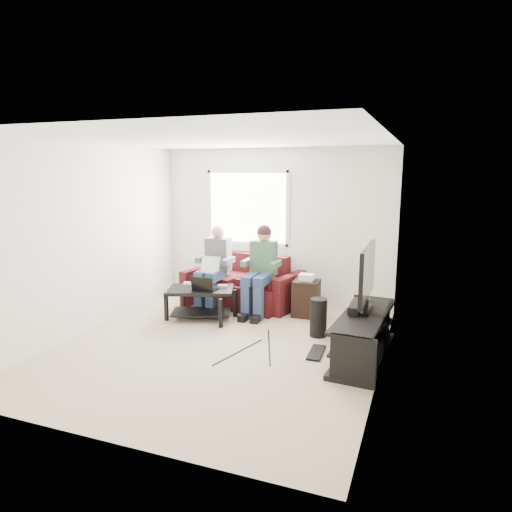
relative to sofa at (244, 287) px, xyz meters
The scene contains 26 objects.
floor 1.89m from the sofa, 77.56° to the right, with size 4.50×4.50×0.00m, color #B8AF8F.
ceiling 2.95m from the sofa, 77.56° to the right, with size 4.50×4.50×0.00m, color white.
wall_back 1.15m from the sofa, 47.13° to the left, with size 4.50×4.50×0.00m, color silver.
wall_front 4.21m from the sofa, 84.37° to the right, with size 4.50×4.50×0.00m, color silver.
wall_left 2.62m from the sofa, 131.33° to the right, with size 4.50×4.50×0.00m, color silver.
wall_right 3.17m from the sofa, 37.13° to the right, with size 4.50×4.50×0.00m, color silver.
window 1.36m from the sofa, 103.45° to the left, with size 1.48×0.04×1.28m.
sofa is the anchor object (origin of this frame).
person_left 0.66m from the sofa, 142.41° to the right, with size 0.40×0.70×1.34m.
person_right 0.69m from the sofa, 35.76° to the right, with size 0.40×0.71×1.39m.
laptop_silver 0.77m from the sofa, 127.15° to the right, with size 0.32×0.22×0.24m, color silver, non-canonical shape.
coffee_table 0.98m from the sofa, 110.21° to the right, with size 1.10×0.88×0.48m.
laptop_black 1.06m from the sofa, 102.31° to the right, with size 0.34×0.24×0.24m, color black, non-canonical shape.
controller_a 1.03m from the sofa, 127.79° to the right, with size 0.14×0.09×0.04m, color silver.
controller_b 0.88m from the sofa, 120.71° to the right, with size 0.14×0.09×0.04m, color black.
controller_c 0.79m from the sofa, 92.79° to the right, with size 0.14×0.09×0.04m, color gray.
tv_stand 2.65m from the sofa, 35.05° to the right, with size 0.62×1.68×0.55m.
tv 2.69m from the sofa, 33.28° to the right, with size 0.12×1.10×0.81m.
soundbar 2.51m from the sofa, 34.76° to the right, with size 0.12×0.50×0.10m, color black.
drink_cup 2.32m from the sofa, 22.84° to the right, with size 0.08×0.08×0.12m, color #B4754D.
console_white 2.90m from the sofa, 41.54° to the right, with size 0.30×0.22×0.06m, color silver.
console_grey 2.49m from the sofa, 29.40° to the right, with size 0.34×0.26×0.08m, color gray.
console_black 2.68m from the sofa, 35.93° to the right, with size 0.38×0.30×0.07m, color black.
subwoofer 1.81m from the sofa, 33.96° to the right, with size 0.23×0.23×0.53m, color black.
keyboard_floor 2.31m from the sofa, 45.02° to the right, with size 0.16×0.49×0.03m, color black.
end_table 1.14m from the sofa, 10.71° to the right, with size 0.38×0.38×0.67m.
Camera 1 is at (2.39, -5.06, 2.25)m, focal length 32.00 mm.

